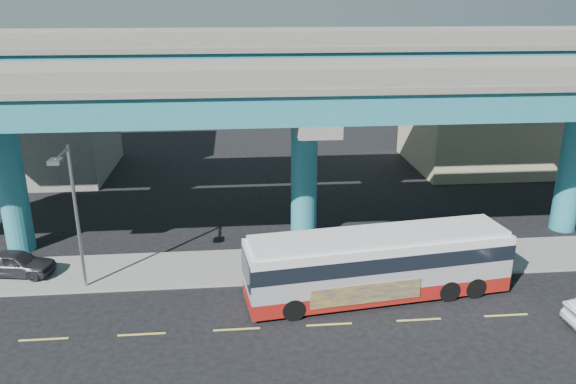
{
  "coord_description": "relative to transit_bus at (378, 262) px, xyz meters",
  "views": [
    {
      "loc": [
        -3.76,
        -21.16,
        13.39
      ],
      "look_at": [
        -1.39,
        4.0,
        4.66
      ],
      "focal_mm": 35.0,
      "sensor_mm": 36.0,
      "label": 1
    }
  ],
  "objects": [
    {
      "name": "sidewalk",
      "position": [
        -2.66,
        3.52,
        -1.68
      ],
      "size": [
        70.0,
        4.0,
        0.15
      ],
      "primitive_type": "cube",
      "color": "gray",
      "rests_on": "ground"
    },
    {
      "name": "building_concrete",
      "position": [
        -22.66,
        22.02,
        2.74
      ],
      "size": [
        12.0,
        10.0,
        9.0
      ],
      "primitive_type": "cube",
      "color": "gray",
      "rests_on": "ground"
    },
    {
      "name": "parked_car",
      "position": [
        -17.7,
        3.52,
        -0.96
      ],
      "size": [
        2.79,
        4.31,
        1.3
      ],
      "primitive_type": "imported",
      "rotation": [
        0.0,
        0.0,
        1.4
      ],
      "color": "#2D2D32",
      "rests_on": "sidewalk"
    },
    {
      "name": "stop_sign",
      "position": [
        3.82,
        2.2,
        0.07
      ],
      "size": [
        0.68,
        0.27,
        2.36
      ],
      "rotation": [
        0.0,
        0.0,
        -0.05
      ],
      "color": "gray",
      "rests_on": "sidewalk"
    },
    {
      "name": "viaduct",
      "position": [
        -2.66,
        7.12,
        7.38
      ],
      "size": [
        52.0,
        12.4,
        11.7
      ],
      "color": "#207A75",
      "rests_on": "ground"
    },
    {
      "name": "ground",
      "position": [
        -2.66,
        -1.98,
        -1.76
      ],
      "size": [
        120.0,
        120.0,
        0.0
      ],
      "primitive_type": "plane",
      "color": "black",
      "rests_on": "ground"
    },
    {
      "name": "building_beige",
      "position": [
        15.34,
        21.0,
        1.75
      ],
      "size": [
        14.0,
        10.23,
        7.0
      ],
      "color": "tan",
      "rests_on": "ground"
    },
    {
      "name": "transit_bus",
      "position": [
        0.0,
        0.0,
        0.0
      ],
      "size": [
        12.7,
        4.27,
        3.2
      ],
      "rotation": [
        0.0,
        0.0,
        0.13
      ],
      "color": "maroon",
      "rests_on": "ground"
    },
    {
      "name": "street_lamp",
      "position": [
        -13.96,
        1.48,
        3.04
      ],
      "size": [
        0.5,
        2.34,
        7.08
      ],
      "color": "gray",
      "rests_on": "sidewalk"
    },
    {
      "name": "lane_markings",
      "position": [
        -2.66,
        -2.28,
        -1.75
      ],
      "size": [
        58.0,
        0.12,
        0.01
      ],
      "color": "#D8C64C",
      "rests_on": "ground"
    }
  ]
}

